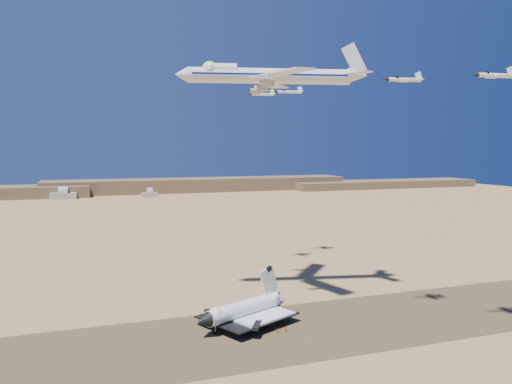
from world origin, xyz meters
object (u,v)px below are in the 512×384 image
object	(u,v)px
crew_c	(286,330)
chase_jet_d	(262,94)
crew_a	(274,325)
chase_jet_a	(404,80)
carrier_747	(264,76)
chase_jet_e	(289,92)
crew_b	(277,330)
shuttle	(243,311)
chase_jet_b	(495,75)

from	to	relation	value
crew_c	chase_jet_d	world-z (taller)	chase_jet_d
crew_a	chase_jet_a	bearing A→B (deg)	-119.83
carrier_747	chase_jet_d	xyz separation A→B (m)	(17.01, 48.76, -1.50)
chase_jet_a	chase_jet_e	bearing A→B (deg)	98.06
crew_b	chase_jet_e	world-z (taller)	chase_jet_e
chase_jet_d	shuttle	bearing A→B (deg)	-110.69
chase_jet_a	chase_jet_d	world-z (taller)	chase_jet_d
carrier_747	crew_b	distance (m)	95.22
carrier_747	crew_c	distance (m)	95.26
shuttle	chase_jet_b	bearing A→B (deg)	-54.34
crew_c	chase_jet_a	bearing A→B (deg)	-130.60
shuttle	chase_jet_e	bearing A→B (deg)	33.46
shuttle	carrier_747	xyz separation A→B (m)	(17.55, 27.05, 82.91)
shuttle	chase_jet_d	world-z (taller)	chase_jet_d
crew_b	chase_jet_e	bearing A→B (deg)	-54.05
shuttle	chase_jet_a	xyz separation A→B (m)	(51.67, -14.45, 77.69)
crew_b	chase_jet_b	xyz separation A→B (m)	(58.84, -27.03, 80.69)
carrier_747	shuttle	bearing A→B (deg)	-109.83
crew_a	crew_c	xyz separation A→B (m)	(2.22, -5.29, 0.07)
crew_b	chase_jet_d	size ratio (longest dim) A/B	0.13
carrier_747	crew_c	world-z (taller)	carrier_747
shuttle	chase_jet_a	world-z (taller)	chase_jet_a
chase_jet_e	crew_b	bearing A→B (deg)	-104.58
shuttle	crew_b	size ratio (longest dim) A/B	20.87
carrier_747	crew_b	size ratio (longest dim) A/B	41.29
crew_a	crew_b	world-z (taller)	crew_b
crew_a	chase_jet_e	size ratio (longest dim) A/B	0.10
shuttle	carrier_747	bearing A→B (deg)	32.04
crew_c	chase_jet_e	size ratio (longest dim) A/B	0.11
shuttle	crew_a	size ratio (longest dim) A/B	24.22
carrier_747	crew_c	bearing A→B (deg)	-86.40
shuttle	crew_a	distance (m)	11.48
chase_jet_a	chase_jet_b	world-z (taller)	chase_jet_a
crew_a	carrier_747	bearing A→B (deg)	-33.34
shuttle	carrier_747	distance (m)	88.96
carrier_747	chase_jet_a	world-z (taller)	carrier_747
crew_a	crew_c	distance (m)	5.74
crew_c	chase_jet_a	distance (m)	91.33
carrier_747	chase_jet_a	distance (m)	53.98
carrier_747	crew_a	size ratio (longest dim) A/B	47.92
chase_jet_a	chase_jet_b	size ratio (longest dim) A/B	0.97
carrier_747	chase_jet_e	size ratio (longest dim) A/B	4.64
crew_b	chase_jet_b	world-z (taller)	chase_jet_b
crew_b	crew_c	xyz separation A→B (m)	(2.90, -0.56, -0.06)
shuttle	chase_jet_e	world-z (taller)	chase_jet_e
shuttle	chase_jet_d	xyz separation A→B (m)	(34.56, 75.80, 81.41)
chase_jet_a	crew_a	bearing A→B (deg)	178.25
crew_a	chase_jet_b	world-z (taller)	chase_jet_b
chase_jet_a	chase_jet_e	world-z (taller)	chase_jet_e
shuttle	chase_jet_a	distance (m)	94.42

